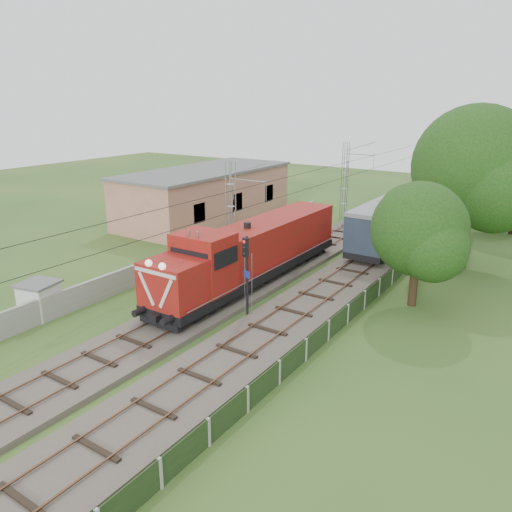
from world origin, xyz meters
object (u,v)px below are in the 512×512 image
Objects in this scene: coach_rake at (481,168)px; relay_hut at (40,299)px; signal_post at (246,264)px; locomotive at (252,251)px.

relay_hut is (-12.40, -63.68, -1.47)m from coach_rake.
coach_rake is 64.89m from relay_hut.
coach_rake is at bearing 87.92° from signal_post.
coach_rake is at bearing 84.57° from locomotive.
coach_rake is 37.65× the size of relay_hut.
relay_hut is at bearing -123.66° from locomotive.
locomotive is 7.64× the size of relay_hut.
locomotive is 3.72× the size of signal_post.
coach_rake is (5.00, 52.56, 0.15)m from locomotive.
locomotive is at bearing 56.34° from relay_hut.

